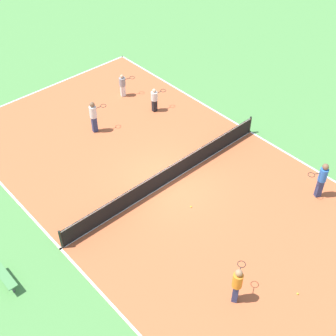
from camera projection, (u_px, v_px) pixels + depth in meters
ground_plane at (168, 183)px, 21.41m from camera, size 80.00×80.00×0.00m
court_surface at (168, 182)px, 21.40m from camera, size 11.57×21.70×0.02m
tennis_net at (168, 174)px, 21.06m from camera, size 11.37×0.10×0.97m
bench at (4, 276)px, 17.12m from camera, size 0.36×1.42×0.45m
player_far_white at (155, 99)px, 25.16m from camera, size 0.96×0.40×1.38m
player_baseline_gray at (123, 84)px, 26.29m from camera, size 0.99×0.61×1.36m
player_near_blue at (322, 178)px, 20.03m from camera, size 0.98×0.70×1.85m
player_near_white at (93, 115)px, 23.60m from camera, size 0.97×0.48×1.79m
player_center_orange at (237, 283)px, 16.14m from camera, size 0.97×0.75×1.74m
tennis_ball_left_sideline at (298, 294)px, 16.95m from camera, size 0.07×0.07×0.07m
tennis_ball_midcourt at (191, 207)px, 20.20m from camera, size 0.07×0.07×0.07m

